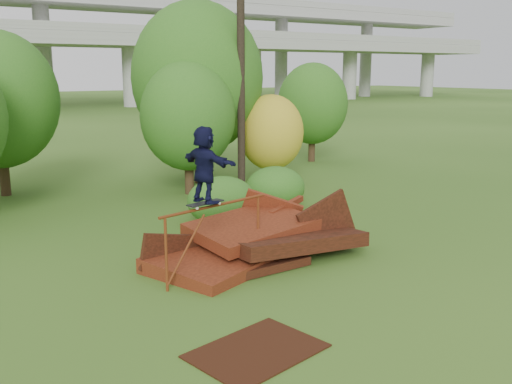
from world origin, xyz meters
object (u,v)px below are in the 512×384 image
skater (205,164)px  utility_pole (241,51)px  scrap_pile (256,242)px  flat_plate (257,351)px

skater → utility_pole: (5.40, 7.41, 2.62)m
scrap_pile → flat_plate: (-2.56, -4.03, -0.38)m
scrap_pile → skater: bearing=-160.1°
utility_pole → skater: bearing=-126.1°
skater → flat_plate: skater is taller
scrap_pile → utility_pole: bearing=61.2°
flat_plate → scrap_pile: bearing=57.6°
skater → utility_pole: 9.54m
skater → flat_plate: (-0.90, -3.43, -2.51)m
scrap_pile → flat_plate: 4.79m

